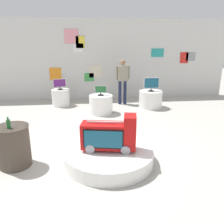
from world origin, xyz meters
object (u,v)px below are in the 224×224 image
object	(u,v)px
display_pedestal_left_rear	(61,97)
side_table_round	(14,146)
novelty_firetruck_tv	(110,136)
display_pedestal_right_rear	(151,99)
display_pedestal_center_rear	(101,104)
bottle_on_side_table	(8,124)
shopper_browsing_near_truck	(123,78)
main_display_pedestal	(109,156)
tv_on_right_rear	(151,84)
tv_on_center_rear	(101,90)
tv_on_left_rear	(60,84)

from	to	relation	value
display_pedestal_left_rear	side_table_round	distance (m)	4.42
novelty_firetruck_tv	display_pedestal_right_rear	size ratio (longest dim) A/B	1.32
display_pedestal_center_rear	bottle_on_side_table	world-z (taller)	bottle_on_side_table
shopper_browsing_near_truck	display_pedestal_left_rear	bearing A→B (deg)	179.62
main_display_pedestal	novelty_firetruck_tv	world-z (taller)	novelty_firetruck_tv
side_table_round	bottle_on_side_table	world-z (taller)	bottle_on_side_table
novelty_firetruck_tv	side_table_round	bearing A→B (deg)	177.69
display_pedestal_right_rear	tv_on_right_rear	distance (m)	0.58
tv_on_center_rear	tv_on_right_rear	distance (m)	1.92
novelty_firetruck_tv	tv_on_center_rear	bearing A→B (deg)	89.75
novelty_firetruck_tv	tv_on_center_rear	distance (m)	3.34
novelty_firetruck_tv	side_table_round	xyz separation A→B (m)	(-1.85, 0.07, -0.16)
tv_on_center_rear	display_pedestal_right_rear	size ratio (longest dim) A/B	0.46
tv_on_right_rear	bottle_on_side_table	size ratio (longest dim) A/B	2.54
tv_on_center_rear	display_pedestal_left_rear	bearing A→B (deg)	141.86
side_table_round	bottle_on_side_table	bearing A→B (deg)	-91.29
tv_on_left_rear	display_pedestal_right_rear	bearing A→B (deg)	-10.69
display_pedestal_right_rear	side_table_round	xyz separation A→B (m)	(-3.71, -3.78, 0.11)
tv_on_right_rear	display_pedestal_left_rear	bearing A→B (deg)	169.16
tv_on_left_rear	tv_on_center_rear	distance (m)	1.85
novelty_firetruck_tv	display_pedestal_right_rear	distance (m)	4.29
tv_on_center_rear	shopper_browsing_near_truck	world-z (taller)	shopper_browsing_near_truck
tv_on_right_rear	side_table_round	bearing A→B (deg)	-134.55
display_pedestal_left_rear	tv_on_center_rear	distance (m)	1.91
tv_on_right_rear	shopper_browsing_near_truck	xyz separation A→B (m)	(-0.95, 0.62, 0.11)
display_pedestal_center_rear	tv_on_left_rear	bearing A→B (deg)	142.07
display_pedestal_right_rear	tv_on_right_rear	world-z (taller)	tv_on_right_rear
display_pedestal_right_rear	shopper_browsing_near_truck	distance (m)	1.32
main_display_pedestal	novelty_firetruck_tv	distance (m)	0.44
tv_on_left_rear	tv_on_center_rear	bearing A→B (deg)	-38.02
main_display_pedestal	tv_on_right_rear	distance (m)	4.34
main_display_pedestal	display_pedestal_left_rear	size ratio (longest dim) A/B	2.70
display_pedestal_center_rear	tv_on_center_rear	world-z (taller)	tv_on_center_rear
main_display_pedestal	tv_on_left_rear	world-z (taller)	tv_on_left_rear
shopper_browsing_near_truck	tv_on_left_rear	bearing A→B (deg)	179.72
novelty_firetruck_tv	tv_on_right_rear	size ratio (longest dim) A/B	2.01
display_pedestal_right_rear	tv_on_center_rear	bearing A→B (deg)	-164.46
main_display_pedestal	display_pedestal_left_rear	xyz separation A→B (m)	(-1.42, 4.47, 0.17)
shopper_browsing_near_truck	novelty_firetruck_tv	bearing A→B (deg)	-101.53
display_pedestal_center_rear	side_table_round	world-z (taller)	side_table_round
display_pedestal_center_rear	shopper_browsing_near_truck	distance (m)	1.59
main_display_pedestal	display_pedestal_right_rear	xyz separation A→B (m)	(1.88, 3.84, 0.17)
display_pedestal_right_rear	shopper_browsing_near_truck	world-z (taller)	shopper_browsing_near_truck
main_display_pedestal	side_table_round	distance (m)	1.85
side_table_round	display_pedestal_center_rear	bearing A→B (deg)	60.27
tv_on_center_rear	shopper_browsing_near_truck	distance (m)	1.45
bottle_on_side_table	tv_on_left_rear	bearing A→B (deg)	84.75
tv_on_center_rear	bottle_on_side_table	bearing A→B (deg)	-119.05
display_pedestal_center_rear	display_pedestal_right_rear	world-z (taller)	same
display_pedestal_left_rear	display_pedestal_right_rear	distance (m)	3.36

